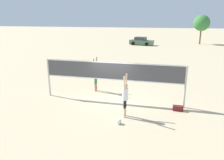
% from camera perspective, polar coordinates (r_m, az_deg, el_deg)
% --- Properties ---
extents(ground_plane, '(200.00, 200.00, 0.00)m').
position_cam_1_polar(ground_plane, '(13.23, 0.00, -5.46)').
color(ground_plane, '#C6B28C').
extents(volleyball_net, '(8.35, 0.11, 2.38)m').
position_cam_1_polar(volleyball_net, '(12.71, 0.00, 1.70)').
color(volleyball_net, beige).
rests_on(volleyball_net, ground_plane).
extents(player_spiker, '(0.28, 0.71, 2.19)m').
position_cam_1_polar(player_spiker, '(10.83, 3.44, -3.92)').
color(player_spiker, beige).
rests_on(player_spiker, ground_plane).
extents(player_blocker, '(0.28, 0.73, 2.30)m').
position_cam_1_polar(player_blocker, '(14.69, -4.33, 1.70)').
color(player_blocker, tan).
rests_on(player_blocker, ground_plane).
extents(volleyball, '(0.24, 0.24, 0.24)m').
position_cam_1_polar(volleyball, '(10.48, 1.80, -10.78)').
color(volleyball, white).
rests_on(volleyball, ground_plane).
extents(gear_bag, '(0.54, 0.24, 0.27)m').
position_cam_1_polar(gear_bag, '(12.37, 16.85, -7.07)').
color(gear_bag, maroon).
rests_on(gear_bag, ground_plane).
extents(parked_car_near, '(4.45, 2.64, 1.45)m').
position_cam_1_polar(parked_car_near, '(40.75, 7.66, 9.95)').
color(parked_car_near, '#4C6B4C').
rests_on(parked_car_near, ground_plane).
extents(tree_left_cluster, '(2.95, 2.95, 5.35)m').
position_cam_1_polar(tree_left_cluster, '(45.01, 22.39, 13.58)').
color(tree_left_cluster, brown).
rests_on(tree_left_cluster, ground_plane).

